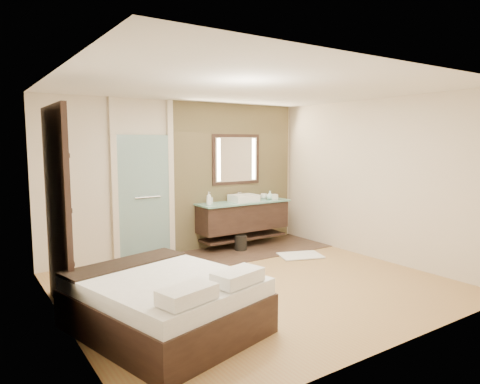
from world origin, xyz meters
TOP-DOWN VIEW (x-y plane):
  - floor at (0.00, 0.00)m, footprint 5.00×5.00m
  - tile_strip at (0.60, 1.60)m, footprint 3.80×1.30m
  - stone_wall at (1.10, 2.21)m, footprint 2.60×0.08m
  - vanity at (1.10, 1.92)m, footprint 1.85×0.55m
  - mirror_unit at (1.10, 2.16)m, footprint 1.06×0.04m
  - frosted_door at (-0.75, 2.20)m, footprint 1.10×0.12m
  - shoji_partition at (-2.43, 0.60)m, footprint 0.06×1.20m
  - bed at (-1.65, -0.65)m, footprint 1.92×2.19m
  - bath_mat at (1.51, 0.75)m, footprint 0.85×0.71m
  - waste_bin at (0.87, 1.66)m, footprint 0.30×0.30m
  - tissue_box at (1.77, 1.83)m, footprint 0.15×0.15m
  - soap_bottle_a at (0.33, 1.87)m, footprint 0.11×0.11m
  - soap_bottle_b at (0.44, 2.02)m, footprint 0.08×0.08m
  - soap_bottle_c at (1.69, 1.86)m, footprint 0.17×0.17m
  - cup at (1.65, 2.00)m, footprint 0.16×0.16m

SIDE VIEW (x-z plane):
  - floor at x=0.00m, z-range 0.00..0.00m
  - tile_strip at x=0.60m, z-range 0.00..0.01m
  - bath_mat at x=1.51m, z-range 0.01..0.03m
  - waste_bin at x=0.87m, z-range 0.00..0.28m
  - bed at x=-1.65m, z-range -0.06..0.66m
  - vanity at x=1.10m, z-range 0.14..1.02m
  - tissue_box at x=1.77m, z-range 0.86..0.97m
  - cup at x=1.65m, z-range 0.86..0.97m
  - soap_bottle_b at x=0.44m, z-range 0.86..1.03m
  - soap_bottle_c at x=1.69m, z-range 0.86..1.03m
  - soap_bottle_a at x=0.33m, z-range 0.86..1.10m
  - frosted_door at x=-0.75m, z-range -0.21..2.49m
  - shoji_partition at x=-2.43m, z-range 0.01..2.41m
  - stone_wall at x=1.10m, z-range 0.00..2.70m
  - mirror_unit at x=1.10m, z-range 1.17..2.13m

